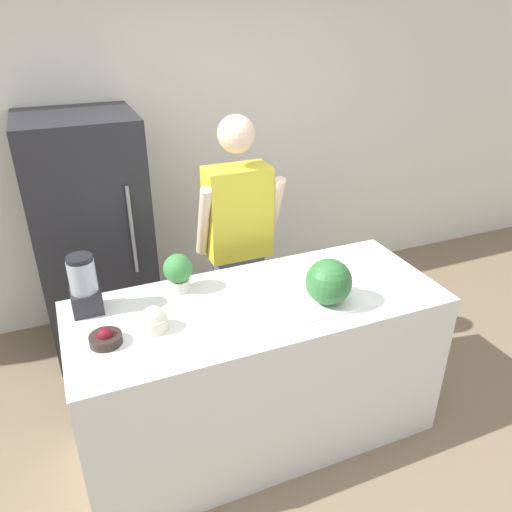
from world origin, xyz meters
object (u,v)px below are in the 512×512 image
potted_plant (178,271)px  bowl_cherries (106,338)px  refrigerator (93,238)px  bowl_cream (154,320)px  watermelon (329,282)px  blender (84,286)px  person (238,245)px

potted_plant → bowl_cherries: bearing=-142.8°
refrigerator → bowl_cream: size_ratio=12.75×
watermelon → bowl_cream: 0.90m
bowl_cherries → bowl_cream: bowl_cream is taller
blender → person: bearing=24.8°
bowl_cherries → refrigerator: bearing=86.4°
person → bowl_cream: person is taller
refrigerator → potted_plant: (0.35, -1.06, 0.20)m
person → watermelon: (0.16, -0.89, 0.16)m
refrigerator → person: size_ratio=0.98×
watermelon → bowl_cherries: 1.13m
refrigerator → watermelon: (1.04, -1.50, 0.21)m
refrigerator → bowl_cherries: 1.40m
refrigerator → bowl_cream: 1.39m
bowl_cream → bowl_cherries: bearing=-174.1°
bowl_cream → blender: blender is taller
refrigerator → bowl_cherries: refrigerator is taller
blender → refrigerator: bearing=82.8°
bowl_cherries → potted_plant: bearing=37.2°
bowl_cherries → potted_plant: 0.56m
refrigerator → person: person is taller
person → potted_plant: person is taller
bowl_cherries → blender: size_ratio=0.48×
blender → bowl_cherries: bearing=-81.6°
blender → potted_plant: blender is taller
watermelon → potted_plant: (-0.68, 0.44, -0.02)m
bowl_cream → person: bearing=46.3°
bowl_cherries → potted_plant: size_ratio=0.70×
person → watermelon: person is taller
refrigerator → person: (0.87, -0.61, 0.06)m
bowl_cherries → blender: 0.34m
person → bowl_cream: (-0.73, -0.76, 0.08)m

